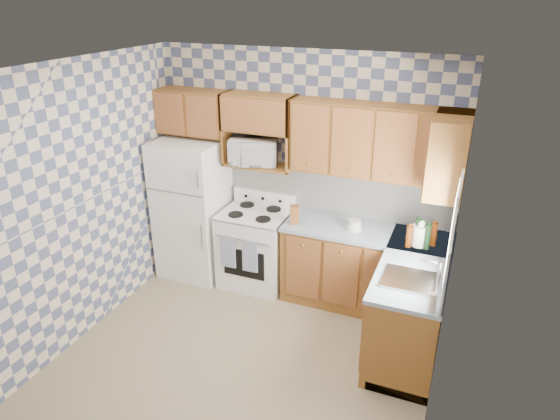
% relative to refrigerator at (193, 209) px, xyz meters
% --- Properties ---
extents(floor, '(3.40, 3.40, 0.00)m').
position_rel_refrigerator_xyz_m(floor, '(1.27, -1.25, -0.84)').
color(floor, '#847457').
rests_on(floor, ground).
extents(back_wall, '(3.40, 0.02, 2.70)m').
position_rel_refrigerator_xyz_m(back_wall, '(1.27, 0.35, 0.51)').
color(back_wall, '#4C577B').
rests_on(back_wall, ground).
extents(right_wall, '(0.02, 3.20, 2.70)m').
position_rel_refrigerator_xyz_m(right_wall, '(2.97, -1.25, 0.51)').
color(right_wall, '#4C577B').
rests_on(right_wall, ground).
extents(backsplash_back, '(2.60, 0.02, 0.56)m').
position_rel_refrigerator_xyz_m(backsplash_back, '(1.68, 0.34, 0.36)').
color(backsplash_back, white).
rests_on(backsplash_back, back_wall).
extents(backsplash_right, '(0.02, 1.60, 0.56)m').
position_rel_refrigerator_xyz_m(backsplash_right, '(2.96, -0.45, 0.36)').
color(backsplash_right, white).
rests_on(backsplash_right, right_wall).
extents(refrigerator, '(0.75, 0.70, 1.68)m').
position_rel_refrigerator_xyz_m(refrigerator, '(0.00, 0.00, 0.00)').
color(refrigerator, white).
rests_on(refrigerator, floor).
extents(stove_body, '(0.76, 0.65, 0.90)m').
position_rel_refrigerator_xyz_m(stove_body, '(0.80, 0.03, -0.39)').
color(stove_body, white).
rests_on(stove_body, floor).
extents(cooktop, '(0.76, 0.65, 0.02)m').
position_rel_refrigerator_xyz_m(cooktop, '(0.80, 0.03, 0.07)').
color(cooktop, silver).
rests_on(cooktop, stove_body).
extents(backguard, '(0.76, 0.08, 0.17)m').
position_rel_refrigerator_xyz_m(backguard, '(0.80, 0.30, 0.16)').
color(backguard, white).
rests_on(backguard, cooktop).
extents(dish_towel_left, '(0.18, 0.02, 0.38)m').
position_rel_refrigerator_xyz_m(dish_towel_left, '(0.62, -0.32, -0.30)').
color(dish_towel_left, navy).
rests_on(dish_towel_left, stove_body).
extents(dish_towel_right, '(0.18, 0.02, 0.38)m').
position_rel_refrigerator_xyz_m(dish_towel_right, '(0.89, -0.32, -0.30)').
color(dish_towel_right, navy).
rests_on(dish_towel_right, stove_body).
extents(base_cabinets_back, '(1.75, 0.60, 0.88)m').
position_rel_refrigerator_xyz_m(base_cabinets_back, '(2.10, 0.05, -0.40)').
color(base_cabinets_back, brown).
rests_on(base_cabinets_back, floor).
extents(base_cabinets_right, '(0.60, 1.60, 0.88)m').
position_rel_refrigerator_xyz_m(base_cabinets_right, '(2.67, -0.45, -0.40)').
color(base_cabinets_right, brown).
rests_on(base_cabinets_right, floor).
extents(countertop_back, '(1.77, 0.63, 0.04)m').
position_rel_refrigerator_xyz_m(countertop_back, '(2.10, 0.05, 0.06)').
color(countertop_back, gray).
rests_on(countertop_back, base_cabinets_back).
extents(countertop_right, '(0.63, 1.60, 0.04)m').
position_rel_refrigerator_xyz_m(countertop_right, '(2.67, -0.45, 0.06)').
color(countertop_right, gray).
rests_on(countertop_right, base_cabinets_right).
extents(upper_cabinets_back, '(1.75, 0.33, 0.74)m').
position_rel_refrigerator_xyz_m(upper_cabinets_back, '(2.10, 0.19, 1.01)').
color(upper_cabinets_back, brown).
rests_on(upper_cabinets_back, back_wall).
extents(upper_cabinets_fridge, '(0.82, 0.33, 0.50)m').
position_rel_refrigerator_xyz_m(upper_cabinets_fridge, '(-0.02, 0.19, 1.13)').
color(upper_cabinets_fridge, brown).
rests_on(upper_cabinets_fridge, back_wall).
extents(upper_cabinets_right, '(0.33, 0.70, 0.74)m').
position_rel_refrigerator_xyz_m(upper_cabinets_right, '(2.81, 0.00, 1.01)').
color(upper_cabinets_right, brown).
rests_on(upper_cabinets_right, right_wall).
extents(microwave_shelf, '(0.80, 0.33, 0.03)m').
position_rel_refrigerator_xyz_m(microwave_shelf, '(0.80, 0.19, 0.60)').
color(microwave_shelf, brown).
rests_on(microwave_shelf, back_wall).
extents(microwave, '(0.62, 0.50, 0.29)m').
position_rel_refrigerator_xyz_m(microwave, '(0.74, 0.17, 0.76)').
color(microwave, white).
rests_on(microwave, microwave_shelf).
extents(sink, '(0.48, 0.40, 0.03)m').
position_rel_refrigerator_xyz_m(sink, '(2.67, -0.80, 0.09)').
color(sink, '#B7B7BC').
rests_on(sink, countertop_right).
extents(window, '(0.02, 0.66, 0.86)m').
position_rel_refrigerator_xyz_m(window, '(2.96, -0.80, 0.61)').
color(window, white).
rests_on(window, right_wall).
extents(bottle_0, '(0.06, 0.06, 0.28)m').
position_rel_refrigerator_xyz_m(bottle_0, '(2.62, -0.08, 0.22)').
color(bottle_0, black).
rests_on(bottle_0, countertop_back).
extents(bottle_1, '(0.06, 0.06, 0.26)m').
position_rel_refrigerator_xyz_m(bottle_1, '(2.72, -0.14, 0.21)').
color(bottle_1, black).
rests_on(bottle_1, countertop_back).
extents(bottle_2, '(0.06, 0.06, 0.24)m').
position_rel_refrigerator_xyz_m(bottle_2, '(2.77, -0.04, 0.20)').
color(bottle_2, '#5A2508').
rests_on(bottle_2, countertop_back).
extents(bottle_3, '(0.06, 0.06, 0.23)m').
position_rel_refrigerator_xyz_m(bottle_3, '(2.55, -0.16, 0.19)').
color(bottle_3, '#5A2508').
rests_on(bottle_3, countertop_back).
extents(knife_block, '(0.12, 0.12, 0.21)m').
position_rel_refrigerator_xyz_m(knife_block, '(1.32, -0.08, 0.18)').
color(knife_block, brown).
rests_on(knife_block, countertop_back).
extents(electric_kettle, '(0.17, 0.17, 0.21)m').
position_rel_refrigerator_xyz_m(electric_kettle, '(2.65, -0.09, 0.19)').
color(electric_kettle, white).
rests_on(electric_kettle, countertop_back).
extents(food_containers, '(0.16, 0.16, 0.10)m').
position_rel_refrigerator_xyz_m(food_containers, '(1.96, 0.02, 0.13)').
color(food_containers, beige).
rests_on(food_containers, countertop_back).
extents(soap_bottle, '(0.06, 0.06, 0.17)m').
position_rel_refrigerator_xyz_m(soap_bottle, '(2.89, -1.20, 0.17)').
color(soap_bottle, beige).
rests_on(soap_bottle, countertop_right).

